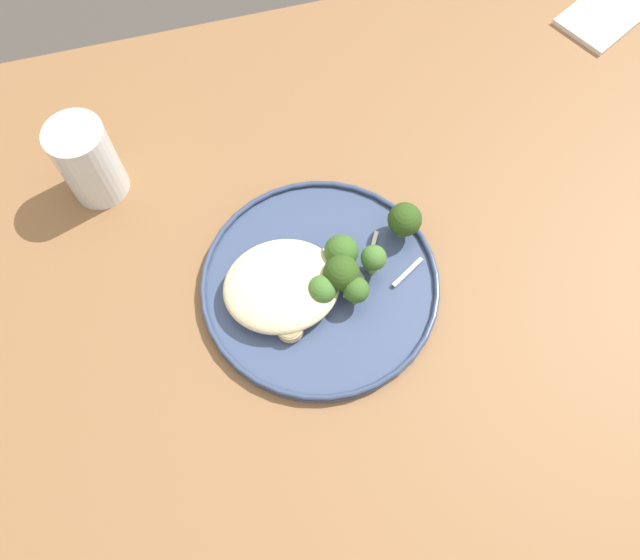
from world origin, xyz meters
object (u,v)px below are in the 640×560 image
seared_scallop_tilted_round (258,278)px  folded_napkin (607,13)px  seared_scallop_center_golden (320,279)px  broccoli_floret_tall_stalk (405,220)px  broccoli_floret_beside_noodles (356,291)px  broccoli_floret_rear_charred (341,252)px  broccoli_floret_right_tilted (322,290)px  water_glass (90,165)px  seared_scallop_tiny_bay (286,298)px  seared_scallop_right_edge (285,271)px  broccoli_floret_front_edge (341,273)px  dinner_plate (320,284)px  broccoli_floret_near_rim (373,259)px  seared_scallop_rear_pale (290,328)px

seared_scallop_tilted_round → folded_napkin: seared_scallop_tilted_round is taller
seared_scallop_center_golden → broccoli_floret_tall_stalk: (-0.12, -0.04, 0.02)m
broccoli_floret_beside_noodles → broccoli_floret_tall_stalk: 0.11m
broccoli_floret_rear_charred → broccoli_floret_right_tilted: bearing=49.1°
water_glass → broccoli_floret_rear_charred: bearing=144.3°
seared_scallop_tiny_bay → water_glass: water_glass is taller
seared_scallop_tiny_bay → seared_scallop_right_edge: size_ratio=1.26×
broccoli_floret_front_edge → seared_scallop_tiny_bay: bearing=3.3°
broccoli_floret_front_edge → folded_napkin: broccoli_floret_front_edge is taller
dinner_plate → seared_scallop_tilted_round: (0.07, -0.02, 0.01)m
seared_scallop_center_golden → folded_napkin: (-0.54, -0.32, -0.02)m
dinner_plate → water_glass: 0.33m
broccoli_floret_right_tilted → broccoli_floret_beside_noodles: size_ratio=1.00×
dinner_plate → seared_scallop_tilted_round: seared_scallop_tilted_round is taller
seared_scallop_center_golden → broccoli_floret_rear_charred: (-0.03, -0.02, 0.02)m
seared_scallop_center_golden → folded_napkin: size_ratio=0.22×
dinner_plate → broccoli_floret_tall_stalk: broccoli_floret_tall_stalk is taller
broccoli_floret_near_rim → dinner_plate: bearing=1.5°
water_glass → seared_scallop_rear_pale: bearing=125.5°
seared_scallop_center_golden → seared_scallop_tiny_bay: bearing=16.7°
dinner_plate → broccoli_floret_rear_charred: (-0.03, -0.02, 0.03)m
seared_scallop_center_golden → broccoli_floret_rear_charred: broccoli_floret_rear_charred is taller
seared_scallop_tilted_round → dinner_plate: bearing=163.3°
broccoli_floret_front_edge → broccoli_floret_beside_noodles: bearing=114.5°
folded_napkin → water_glass: bearing=7.9°
seared_scallop_right_edge → broccoli_floret_rear_charred: broccoli_floret_rear_charred is taller
seared_scallop_rear_pale → seared_scallop_right_edge: bearing=-99.6°
seared_scallop_rear_pale → folded_napkin: size_ratio=0.21×
seared_scallop_tilted_round → water_glass: 0.26m
broccoli_floret_front_edge → broccoli_floret_tall_stalk: 0.11m
seared_scallop_tilted_round → broccoli_floret_right_tilted: (-0.07, 0.04, 0.02)m
seared_scallop_center_golden → folded_napkin: 0.63m
broccoli_floret_tall_stalk → folded_napkin: 0.51m
seared_scallop_rear_pale → broccoli_floret_tall_stalk: size_ratio=0.59×
water_glass → seared_scallop_center_golden: bearing=138.3°
broccoli_floret_tall_stalk → folded_napkin: size_ratio=0.36×
broccoli_floret_front_edge → folded_napkin: bearing=-147.3°
broccoli_floret_near_rim → seared_scallop_right_edge: bearing=-10.5°
broccoli_floret_rear_charred → broccoli_floret_right_tilted: size_ratio=1.11×
seared_scallop_right_edge → water_glass: bearing=-43.9°
seared_scallop_tiny_bay → seared_scallop_tilted_round: 0.04m
seared_scallop_center_golden → broccoli_floret_beside_noodles: broccoli_floret_beside_noodles is taller
seared_scallop_tilted_round → seared_scallop_right_edge: bearing=179.6°
seared_scallop_tiny_bay → seared_scallop_rear_pale: (0.01, 0.04, 0.00)m
broccoli_floret_rear_charred → broccoli_floret_beside_noodles: bearing=93.0°
broccoli_floret_beside_noodles → water_glass: water_glass is taller
seared_scallop_tilted_round → seared_scallop_center_golden: bearing=164.1°
seared_scallop_tiny_bay → broccoli_floret_beside_noodles: (-0.08, 0.02, 0.02)m
seared_scallop_right_edge → broccoli_floret_front_edge: (-0.06, 0.03, 0.02)m
seared_scallop_tiny_bay → broccoli_floret_near_rim: size_ratio=0.76×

